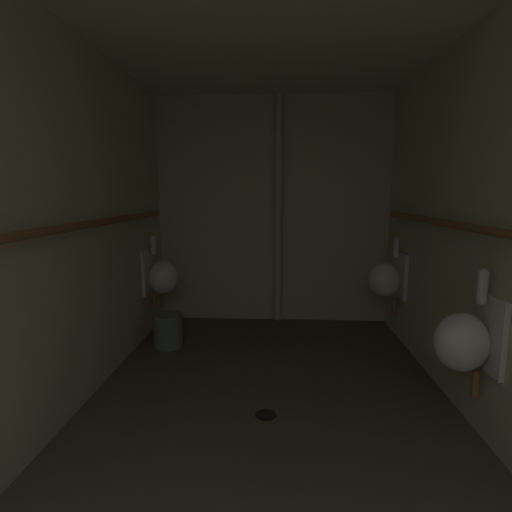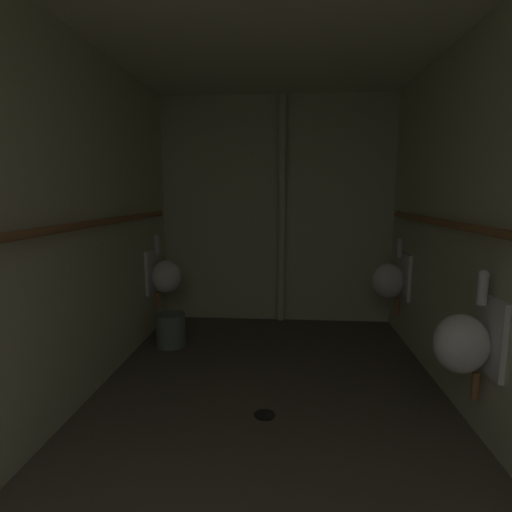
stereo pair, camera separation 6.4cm
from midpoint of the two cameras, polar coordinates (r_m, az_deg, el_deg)
The scene contains 12 objects.
floor at distance 2.63m, azimuth 0.90°, elevation -24.90°, with size 2.65×4.59×0.08m, color brown.
wall_left at distance 2.59m, azimuth -29.07°, elevation 3.48°, with size 0.06×4.59×2.46m, color beige.
wall_right at distance 2.51m, azimuth 32.04°, elevation 3.11°, with size 0.06×4.59×2.46m, color beige.
wall_back at distance 4.46m, azimuth 2.00°, elevation 6.41°, with size 2.65×0.06×2.46m, color beige.
urinal_left_mid at distance 4.15m, azimuth -13.81°, elevation -2.77°, with size 0.32×0.30×0.76m.
urinal_right_mid at distance 2.59m, azimuth 27.00°, elevation -10.63°, with size 0.32×0.30×0.76m.
urinal_right_far at distance 4.08m, azimuth 17.73°, elevation -3.16°, with size 0.32×0.30×0.76m.
supply_pipe_left at distance 2.53m, azimuth -27.46°, elevation 3.30°, with size 0.06×3.90×0.06m.
supply_pipe_right at distance 2.45m, azimuth 30.39°, elevation 2.93°, with size 0.06×3.83×0.06m.
standpipe_back_wall at distance 4.35m, azimuth 2.74°, elevation 6.34°, with size 0.08×0.08×2.41m, color beige.
floor_drain at distance 2.80m, azimuth 0.69°, elevation -21.64°, with size 0.14×0.14×0.01m, color black.
waste_bin at distance 3.91m, azimuth -12.85°, elevation -10.30°, with size 0.27×0.27×0.31m, color slate.
Camera 1 is at (0.04, 0.05, 1.43)m, focal length 28.08 mm.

